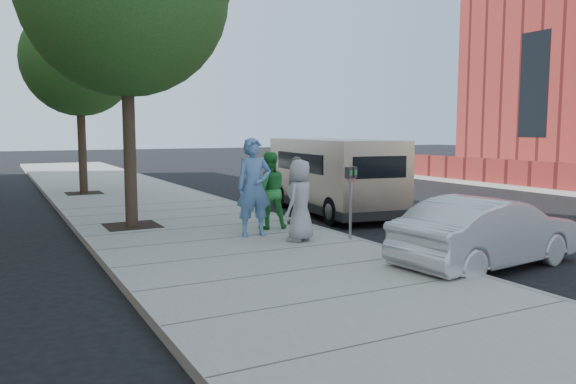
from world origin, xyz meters
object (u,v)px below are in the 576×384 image
object	(u,v)px
van	(331,174)
person_officer	(254,187)
person_green_shirt	(269,190)
tree_far	(80,55)
parking_meter	(351,187)
person_striped_polo	(297,190)
person_gray_shirt	(300,200)
sedan	(488,232)

from	to	relation	value
van	person_officer	size ratio (longest dim) A/B	2.86
person_officer	person_green_shirt	world-z (taller)	person_officer
tree_far	person_officer	size ratio (longest dim) A/B	3.20
tree_far	person_green_shirt	world-z (taller)	tree_far
person_officer	person_green_shirt	bearing A→B (deg)	52.17
parking_meter	van	world-z (taller)	van
tree_far	person_green_shirt	bearing A→B (deg)	-74.59
person_striped_polo	tree_far	bearing A→B (deg)	-104.86
person_officer	person_striped_polo	xyz separation A→B (m)	(1.51, 0.90, -0.22)
parking_meter	person_striped_polo	size ratio (longest dim) A/B	0.92
person_green_shirt	person_officer	bearing A→B (deg)	58.66
person_officer	van	bearing A→B (deg)	45.02
person_gray_shirt	person_officer	bearing A→B (deg)	-90.58
van	person_green_shirt	size ratio (longest dim) A/B	3.39
sedan	person_striped_polo	size ratio (longest dim) A/B	2.33
person_green_shirt	person_striped_polo	size ratio (longest dim) A/B	1.08
parking_meter	sedan	bearing A→B (deg)	-89.96
parking_meter	person_striped_polo	xyz separation A→B (m)	(-0.05, 2.15, -0.27)
sedan	van	bearing A→B (deg)	-15.41
parking_meter	sedan	world-z (taller)	parking_meter
person_striped_polo	person_gray_shirt	bearing A→B (deg)	27.40
parking_meter	van	distance (m)	4.52
tree_far	parking_meter	xyz separation A→B (m)	(3.50, -11.28, -3.67)
tree_far	sedan	bearing A→B (deg)	-71.64
van	sedan	bearing A→B (deg)	-91.70
sedan	person_gray_shirt	distance (m)	3.55
sedan	tree_far	bearing A→B (deg)	11.45
person_green_shirt	person_gray_shirt	size ratio (longest dim) A/B	1.06
parking_meter	person_striped_polo	world-z (taller)	person_striped_polo
tree_far	sedan	distance (m)	15.17
tree_far	person_officer	distance (m)	10.87
tree_far	person_green_shirt	xyz separation A→B (m)	(2.59, -9.39, -3.88)
sedan	person_officer	world-z (taller)	person_officer
person_officer	person_gray_shirt	xyz separation A→B (m)	(0.58, -0.92, -0.21)
sedan	person_striped_polo	world-z (taller)	person_striped_polo
parking_meter	person_officer	distance (m)	2.00
van	sedan	distance (m)	6.65
van	person_gray_shirt	size ratio (longest dim) A/B	3.59
van	sedan	size ratio (longest dim) A/B	1.57
van	person_striped_polo	size ratio (longest dim) A/B	3.66
parking_meter	person_green_shirt	bearing A→B (deg)	92.83
van	sedan	xyz separation A→B (m)	(-0.98, -6.56, -0.50)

